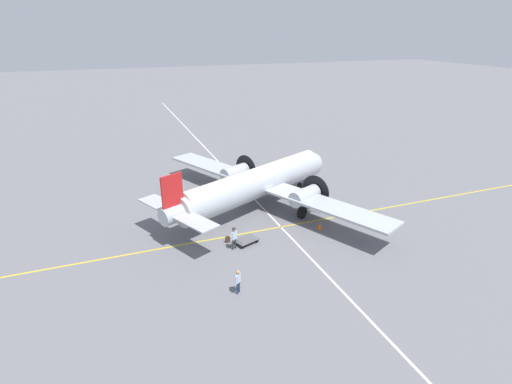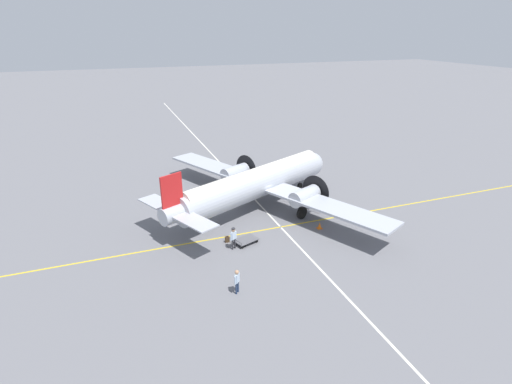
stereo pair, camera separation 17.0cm
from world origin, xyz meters
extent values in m
plane|color=slate|center=(0.00, 0.00, 0.00)|extent=(300.00, 300.00, 0.00)
cube|color=gold|center=(0.00, 4.30, 0.00)|extent=(120.00, 0.16, 0.01)
cube|color=silver|center=(-0.59, 0.00, 0.00)|extent=(0.16, 120.00, 0.01)
cylinder|color=#ADB2BC|center=(0.00, 0.00, 2.34)|extent=(16.17, 9.38, 2.49)
cylinder|color=silver|center=(0.00, 0.00, 3.03)|extent=(15.11, 8.36, 1.74)
sphere|color=#ADB2BC|center=(-7.55, -3.57, 2.34)|extent=(2.36, 2.36, 2.36)
cylinder|color=#ADB2BC|center=(7.55, 3.57, 2.47)|extent=(3.53, 2.63, 1.37)
cube|color=red|center=(8.11, 3.83, 4.21)|extent=(1.72, 0.91, 2.86)
cube|color=#ADB2BC|center=(7.92, 3.74, 2.59)|extent=(5.01, 8.18, 0.10)
cube|color=#ADB2BC|center=(-1.11, -0.52, 2.03)|extent=(13.44, 24.51, 0.20)
cylinder|color=#ADB2BC|center=(0.51, -4.62, 2.05)|extent=(3.16, 2.45, 1.37)
cylinder|color=black|center=(-0.90, -5.29, 2.05)|extent=(1.26, 2.61, 2.87)
sphere|color=black|center=(-1.03, -5.35, 2.05)|extent=(0.48, 0.48, 0.48)
cylinder|color=#ADB2BC|center=(-3.24, 3.33, 2.05)|extent=(3.16, 2.45, 1.37)
cylinder|color=black|center=(-4.66, 2.66, 2.05)|extent=(1.26, 2.61, 2.87)
sphere|color=black|center=(-4.79, 2.60, 2.05)|extent=(0.48, 0.48, 0.48)
cylinder|color=#4C4C51|center=(0.77, -4.50, 1.03)|extent=(0.18, 0.18, 0.96)
cylinder|color=black|center=(0.77, -4.50, 0.55)|extent=(1.12, 0.74, 1.10)
cylinder|color=#4C4C51|center=(-2.98, 3.45, 1.03)|extent=(0.18, 0.18, 0.96)
cylinder|color=black|center=(-2.98, 3.45, 0.55)|extent=(1.12, 0.74, 1.10)
cylinder|color=#4C4C51|center=(-5.90, -2.78, 0.79)|extent=(0.14, 0.14, 0.87)
cylinder|color=black|center=(-5.90, -2.78, 0.35)|extent=(0.71, 0.46, 0.70)
cylinder|color=navy|center=(5.72, 11.67, 0.40)|extent=(0.12, 0.12, 0.80)
cylinder|color=navy|center=(5.55, 11.51, 0.40)|extent=(0.12, 0.12, 0.80)
cube|color=silver|center=(5.64, 11.59, 1.10)|extent=(0.40, 0.40, 0.60)
sphere|color=tan|center=(5.64, 11.59, 1.54)|extent=(0.27, 0.27, 0.27)
cylinder|color=silver|center=(5.81, 11.75, 1.07)|extent=(0.09, 0.09, 0.57)
cylinder|color=silver|center=(5.47, 11.42, 1.07)|extent=(0.09, 0.09, 0.57)
cube|color=navy|center=(5.71, 11.52, 1.18)|extent=(0.04, 0.04, 0.39)
cylinder|color=#2D2D33|center=(4.30, 6.37, 0.42)|extent=(0.12, 0.12, 0.84)
cylinder|color=#2D2D33|center=(4.08, 6.27, 0.42)|extent=(0.12, 0.12, 0.84)
cube|color=silver|center=(4.19, 6.32, 1.15)|extent=(0.44, 0.35, 0.63)
sphere|color=tan|center=(4.19, 6.32, 1.60)|extent=(0.28, 0.28, 0.28)
cylinder|color=silver|center=(4.41, 6.43, 1.12)|extent=(0.10, 0.10, 0.60)
cylinder|color=silver|center=(3.96, 6.21, 1.12)|extent=(0.10, 0.10, 0.60)
cube|color=navy|center=(4.23, 6.23, 1.23)|extent=(0.05, 0.03, 0.40)
cylinder|color=#2D2D33|center=(4.19, 6.32, 1.72)|extent=(0.39, 0.39, 0.07)
cube|color=#47331E|center=(4.35, 5.18, 0.24)|extent=(0.34, 0.18, 0.49)
cube|color=#312315|center=(4.35, 5.18, 0.52)|extent=(0.12, 0.13, 0.02)
cube|color=#56565B|center=(3.04, 5.83, 0.30)|extent=(2.09, 1.72, 0.04)
cube|color=#56565B|center=(3.86, 6.12, 0.54)|extent=(0.43, 1.13, 0.04)
cylinder|color=#56565B|center=(4.05, 5.59, 0.43)|extent=(0.04, 0.04, 0.22)
cylinder|color=#56565B|center=(3.68, 6.66, 0.43)|extent=(0.04, 0.04, 0.22)
cylinder|color=black|center=(2.56, 5.16, 0.14)|extent=(0.28, 0.15, 0.28)
cylinder|color=black|center=(2.24, 6.05, 0.14)|extent=(0.28, 0.15, 0.28)
cylinder|color=black|center=(3.85, 5.61, 0.14)|extent=(0.28, 0.15, 0.28)
cylinder|color=black|center=(3.53, 6.51, 0.14)|extent=(0.28, 0.15, 0.28)
cube|color=orange|center=(-3.52, 5.68, 0.01)|extent=(0.42, 0.42, 0.03)
cone|color=orange|center=(-3.52, 5.68, 0.28)|extent=(0.35, 0.35, 0.55)
camera|label=1|loc=(12.06, 31.48, 15.48)|focal=28.00mm
camera|label=2|loc=(11.90, 31.54, 15.48)|focal=28.00mm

